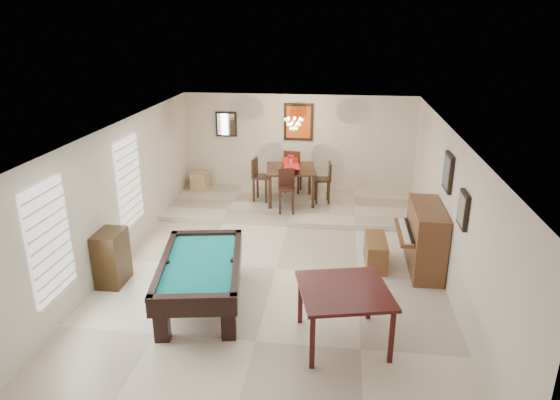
% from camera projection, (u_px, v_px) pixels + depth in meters
% --- Properties ---
extents(ground_plane, '(6.00, 9.00, 0.02)m').
position_uv_depth(ground_plane, '(276.00, 269.00, 9.29)').
color(ground_plane, beige).
extents(wall_back, '(6.00, 0.04, 2.60)m').
position_uv_depth(wall_back, '(298.00, 145.00, 13.05)').
color(wall_back, silver).
rests_on(wall_back, ground_plane).
extents(wall_front, '(6.00, 0.04, 2.60)m').
position_uv_depth(wall_front, '(213.00, 369.00, 4.65)').
color(wall_front, silver).
rests_on(wall_front, ground_plane).
extents(wall_left, '(0.04, 9.00, 2.60)m').
position_uv_depth(wall_left, '(115.00, 197.00, 9.20)').
color(wall_left, silver).
rests_on(wall_left, ground_plane).
extents(wall_right, '(0.04, 9.00, 2.60)m').
position_uv_depth(wall_right, '(450.00, 211.00, 8.50)').
color(wall_right, silver).
rests_on(wall_right, ground_plane).
extents(ceiling, '(6.00, 9.00, 0.04)m').
position_uv_depth(ceiling, '(276.00, 131.00, 8.41)').
color(ceiling, white).
rests_on(ceiling, wall_back).
extents(dining_step, '(6.00, 2.50, 0.12)m').
position_uv_depth(dining_step, '(293.00, 205.00, 12.30)').
color(dining_step, beige).
rests_on(dining_step, ground_plane).
extents(window_left_front, '(0.06, 1.00, 1.70)m').
position_uv_depth(window_left_front, '(49.00, 241.00, 7.11)').
color(window_left_front, white).
rests_on(window_left_front, wall_left).
extents(window_left_rear, '(0.06, 1.00, 1.70)m').
position_uv_depth(window_left_rear, '(129.00, 182.00, 9.72)').
color(window_left_rear, white).
rests_on(window_left_rear, wall_left).
extents(pool_table, '(1.62, 2.48, 0.77)m').
position_uv_depth(pool_table, '(201.00, 284.00, 7.99)').
color(pool_table, black).
rests_on(pool_table, ground_plane).
extents(square_table, '(1.48, 1.48, 0.85)m').
position_uv_depth(square_table, '(343.00, 315.00, 7.07)').
color(square_table, black).
rests_on(square_table, ground_plane).
extents(upright_piano, '(0.83, 1.47, 1.23)m').
position_uv_depth(upright_piano, '(418.00, 238.00, 9.10)').
color(upright_piano, brown).
rests_on(upright_piano, ground_plane).
extents(piano_bench, '(0.40, 0.97, 0.53)m').
position_uv_depth(piano_bench, '(376.00, 252.00, 9.36)').
color(piano_bench, brown).
rests_on(piano_bench, ground_plane).
extents(apothecary_chest, '(0.43, 0.64, 0.97)m').
position_uv_depth(apothecary_chest, '(112.00, 258.00, 8.65)').
color(apothecary_chest, black).
rests_on(apothecary_chest, ground_plane).
extents(dining_table, '(1.34, 1.34, 0.97)m').
position_uv_depth(dining_table, '(291.00, 182.00, 12.27)').
color(dining_table, black).
rests_on(dining_table, dining_step).
extents(flower_vase, '(0.14, 0.14, 0.23)m').
position_uv_depth(flower_vase, '(291.00, 159.00, 12.07)').
color(flower_vase, red).
rests_on(flower_vase, dining_table).
extents(dining_chair_south, '(0.42, 0.42, 1.01)m').
position_uv_depth(dining_chair_south, '(287.00, 192.00, 11.55)').
color(dining_chair_south, black).
rests_on(dining_chair_south, dining_step).
extents(dining_chair_north, '(0.46, 0.46, 1.14)m').
position_uv_depth(dining_chair_north, '(293.00, 171.00, 12.95)').
color(dining_chair_north, black).
rests_on(dining_chair_north, dining_step).
extents(dining_chair_west, '(0.44, 0.44, 1.06)m').
position_uv_depth(dining_chair_west, '(262.00, 180.00, 12.31)').
color(dining_chair_west, black).
rests_on(dining_chair_west, dining_step).
extents(dining_chair_east, '(0.42, 0.42, 1.01)m').
position_uv_depth(dining_chair_east, '(323.00, 183.00, 12.19)').
color(dining_chair_east, black).
rests_on(dining_chair_east, dining_step).
extents(corner_bench, '(0.40, 0.50, 0.45)m').
position_uv_depth(corner_bench, '(200.00, 181.00, 13.26)').
color(corner_bench, tan).
rests_on(corner_bench, dining_step).
extents(chandelier, '(0.44, 0.44, 0.60)m').
position_uv_depth(chandelier, '(294.00, 120.00, 11.53)').
color(chandelier, '#FFE5B2').
rests_on(chandelier, ceiling).
extents(back_painting, '(0.75, 0.06, 0.95)m').
position_uv_depth(back_painting, '(298.00, 122.00, 12.81)').
color(back_painting, '#D84C14').
rests_on(back_painting, wall_back).
extents(back_mirror, '(0.55, 0.06, 0.65)m').
position_uv_depth(back_mirror, '(226.00, 124.00, 13.06)').
color(back_mirror, white).
rests_on(back_mirror, wall_back).
extents(right_picture_upper, '(0.06, 0.55, 0.65)m').
position_uv_depth(right_picture_upper, '(448.00, 172.00, 8.58)').
color(right_picture_upper, slate).
rests_on(right_picture_upper, wall_right).
extents(right_picture_lower, '(0.06, 0.45, 0.55)m').
position_uv_depth(right_picture_lower, '(463.00, 210.00, 7.44)').
color(right_picture_lower, gray).
rests_on(right_picture_lower, wall_right).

